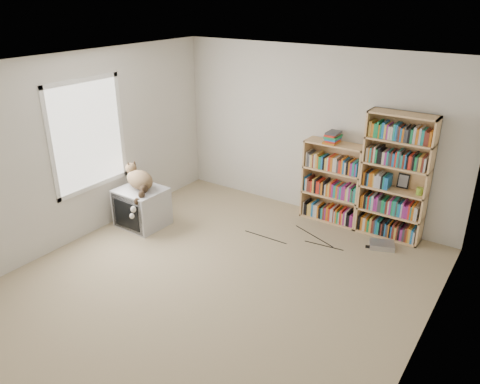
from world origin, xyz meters
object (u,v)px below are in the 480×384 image
Objects in this scene: cat at (139,184)px; dvd_player at (382,245)px; crt_tv at (143,207)px; bookcase_short at (333,186)px; bookcase_tall at (395,180)px.

dvd_player is at bearing 39.04° from cat.
crt_tv is 2.06× the size of dvd_player.
crt_tv is 2.81m from bookcase_short.
bookcase_tall is at bearing 30.22° from crt_tv.
crt_tv is 3.58m from bookcase_tall.
cat is 3.55m from bookcase_tall.
dvd_player is (0.05, -0.40, -0.80)m from bookcase_tall.
crt_tv is at bearing 115.95° from cat.
bookcase_short is (2.21, 1.74, -0.11)m from cat.
cat is at bearing -141.78° from bookcase_short.
bookcase_short is at bearing 39.00° from crt_tv.
bookcase_short reaches higher than dvd_player.
bookcase_tall is 0.90m from dvd_player.
crt_tv is 0.99× the size of cat.
crt_tv is at bearing -151.11° from bookcase_tall.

